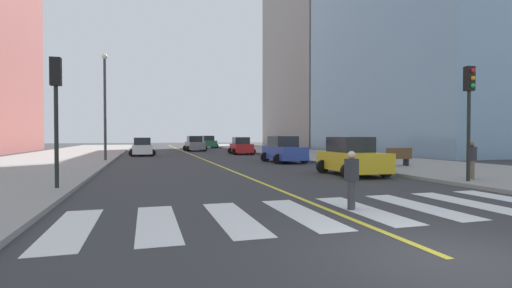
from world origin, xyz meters
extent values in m
plane|color=#333335|center=(0.00, 0.00, 0.00)|extent=(220.00, 220.00, 0.00)
cube|color=gray|center=(12.20, 20.00, 0.07)|extent=(10.00, 120.00, 0.15)
cube|color=gray|center=(-12.20, 20.00, 0.07)|extent=(10.00, 120.00, 0.15)
cube|color=silver|center=(-6.30, 4.00, 0.01)|extent=(0.90, 4.00, 0.01)
cube|color=silver|center=(-4.50, 4.00, 0.01)|extent=(0.90, 4.00, 0.01)
cube|color=silver|center=(-2.70, 4.00, 0.01)|extent=(0.90, 4.00, 0.01)
cube|color=silver|center=(-0.90, 4.00, 0.01)|extent=(0.90, 4.00, 0.01)
cube|color=silver|center=(0.90, 4.00, 0.01)|extent=(0.90, 4.00, 0.01)
cube|color=silver|center=(2.70, 4.00, 0.01)|extent=(0.90, 4.00, 0.01)
cube|color=silver|center=(4.50, 4.00, 0.01)|extent=(0.90, 4.00, 0.01)
cube|color=yellow|center=(0.00, 40.00, 0.01)|extent=(0.16, 80.00, 0.01)
cube|color=#7A9EB7|center=(29.40, 33.60, 18.29)|extent=(20.00, 28.00, 36.59)
cube|color=gray|center=(28.40, 60.18, 15.77)|extent=(18.00, 24.00, 31.55)
cube|color=#2D479E|center=(5.31, 21.70, 0.73)|extent=(2.16, 4.52, 0.95)
cube|color=#1E2328|center=(5.30, 21.97, 1.59)|extent=(1.77, 2.28, 0.81)
cylinder|color=black|center=(4.32, 20.29, 0.36)|extent=(0.73, 0.26, 0.72)
cylinder|color=black|center=(6.38, 20.35, 0.36)|extent=(0.73, 0.26, 0.72)
cylinder|color=black|center=(4.24, 23.05, 0.36)|extent=(0.73, 0.26, 0.72)
cylinder|color=black|center=(6.29, 23.12, 0.36)|extent=(0.73, 0.26, 0.72)
cube|color=silver|center=(-5.09, 34.83, 0.68)|extent=(1.95, 4.17, 0.88)
cube|color=#1E2328|center=(-5.09, 34.59, 1.47)|extent=(1.61, 2.10, 0.75)
cylinder|color=black|center=(-4.17, 36.13, 0.33)|extent=(0.67, 0.23, 0.67)
cylinder|color=black|center=(-6.07, 36.10, 0.33)|extent=(0.67, 0.23, 0.67)
cylinder|color=black|center=(-4.12, 33.57, 0.33)|extent=(0.67, 0.23, 0.67)
cylinder|color=black|center=(-6.02, 33.54, 0.33)|extent=(0.67, 0.23, 0.67)
cube|color=slate|center=(1.52, 45.21, 0.74)|extent=(2.23, 4.59, 0.97)
cube|color=#1E2328|center=(1.51, 45.48, 1.61)|extent=(1.81, 2.33, 0.82)
cylinder|color=black|center=(0.53, 43.77, 0.37)|extent=(0.74, 0.27, 0.73)
cylinder|color=black|center=(2.62, 43.86, 0.37)|extent=(0.74, 0.27, 0.73)
cylinder|color=black|center=(0.42, 46.56, 0.37)|extent=(0.74, 0.27, 0.73)
cylinder|color=black|center=(2.50, 46.65, 0.37)|extent=(0.74, 0.27, 0.73)
cube|color=red|center=(5.34, 35.06, 0.69)|extent=(2.10, 4.29, 0.90)
cube|color=#1E2328|center=(5.35, 35.31, 1.50)|extent=(1.70, 2.18, 0.76)
cylinder|color=black|center=(4.31, 33.81, 0.34)|extent=(0.69, 0.25, 0.68)
cylinder|color=black|center=(6.25, 33.72, 0.34)|extent=(0.69, 0.25, 0.68)
cylinder|color=black|center=(4.44, 36.41, 0.34)|extent=(0.69, 0.25, 0.68)
cylinder|color=black|center=(6.37, 36.32, 0.34)|extent=(0.69, 0.25, 0.68)
cube|color=gold|center=(5.41, 12.08, 0.72)|extent=(2.06, 4.41, 0.94)
cube|color=#1E2328|center=(5.42, 12.34, 1.56)|extent=(1.71, 2.22, 0.79)
cylinder|color=black|center=(4.38, 10.75, 0.35)|extent=(0.71, 0.24, 0.71)
cylinder|color=black|center=(6.40, 10.71, 0.35)|extent=(0.71, 0.24, 0.71)
cylinder|color=black|center=(4.43, 13.46, 0.35)|extent=(0.71, 0.24, 0.71)
cylinder|color=black|center=(6.45, 13.42, 0.35)|extent=(0.71, 0.24, 0.71)
cube|color=#236B42|center=(5.28, 57.61, 0.75)|extent=(2.30, 4.69, 0.99)
cube|color=#1E2328|center=(5.27, 57.88, 1.64)|extent=(1.86, 2.38, 0.83)
cylinder|color=black|center=(4.29, 56.14, 0.37)|extent=(0.76, 0.28, 0.74)
cylinder|color=black|center=(6.41, 56.24, 0.37)|extent=(0.76, 0.28, 0.74)
cylinder|color=black|center=(4.15, 58.98, 0.37)|extent=(0.76, 0.28, 0.74)
cylinder|color=black|center=(6.27, 59.09, 0.37)|extent=(0.76, 0.28, 0.74)
cylinder|color=black|center=(7.98, 7.39, 2.00)|extent=(0.14, 0.14, 3.70)
cube|color=black|center=(7.98, 7.39, 4.35)|extent=(0.36, 0.28, 1.00)
sphere|color=red|center=(7.98, 7.22, 4.65)|extent=(0.18, 0.18, 0.18)
sphere|color=orange|center=(7.98, 7.22, 4.35)|extent=(0.18, 0.18, 0.18)
sphere|color=green|center=(7.98, 7.22, 4.05)|extent=(0.18, 0.18, 0.18)
cylinder|color=black|center=(-7.79, 9.92, 1.97)|extent=(0.14, 0.14, 3.64)
cube|color=black|center=(-7.79, 9.92, 4.29)|extent=(0.36, 0.28, 1.00)
sphere|color=red|center=(-7.79, 10.10, 4.59)|extent=(0.18, 0.18, 0.18)
sphere|color=orange|center=(-7.79, 10.10, 4.29)|extent=(0.18, 0.18, 0.18)
sphere|color=green|center=(-7.79, 10.10, 3.99)|extent=(0.18, 0.18, 0.18)
cube|color=brown|center=(10.20, 14.92, 0.63)|extent=(1.82, 0.61, 0.08)
cube|color=brown|center=(10.20, 14.68, 0.97)|extent=(1.80, 0.11, 0.60)
cube|color=#2D2D33|center=(9.53, 14.94, 0.37)|extent=(0.11, 0.48, 0.44)
cube|color=#2D2D33|center=(10.88, 14.90, 0.37)|extent=(0.11, 0.48, 0.44)
cylinder|color=#38383D|center=(0.68, 4.18, 0.39)|extent=(0.18, 0.18, 0.79)
cylinder|color=#38383D|center=(0.57, 4.06, 0.39)|extent=(0.18, 0.18, 0.79)
cylinder|color=#2D2D33|center=(0.63, 4.12, 1.09)|extent=(0.39, 0.39, 0.59)
sphere|color=beige|center=(0.63, 4.12, 1.49)|extent=(0.21, 0.21, 0.21)
cylinder|color=brown|center=(8.74, 7.99, 0.55)|extent=(0.18, 0.18, 0.80)
cylinder|color=brown|center=(8.66, 7.84, 0.55)|extent=(0.18, 0.18, 0.80)
cylinder|color=#2D2D33|center=(8.70, 7.92, 1.25)|extent=(0.40, 0.40, 0.60)
sphere|color=brown|center=(8.70, 7.92, 1.65)|extent=(0.22, 0.22, 0.22)
cylinder|color=red|center=(8.15, 25.12, 0.50)|extent=(0.26, 0.26, 0.70)
sphere|color=red|center=(8.15, 25.12, 0.93)|extent=(0.22, 0.22, 0.22)
cylinder|color=#38383D|center=(-7.74, 26.11, 4.06)|extent=(0.20, 0.20, 7.82)
sphere|color=silver|center=(-7.74, 26.11, 8.12)|extent=(0.44, 0.44, 0.44)
camera|label=1|loc=(-4.73, -4.90, 2.00)|focal=26.33mm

